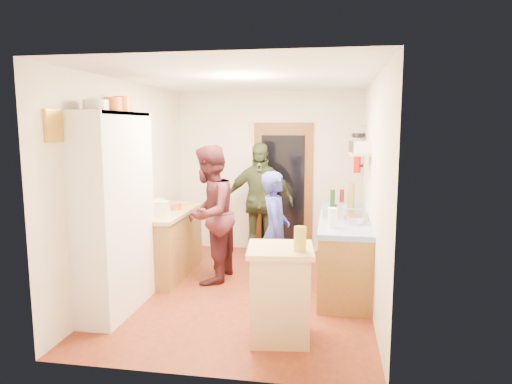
% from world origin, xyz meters
% --- Properties ---
extents(floor, '(3.00, 4.00, 0.02)m').
position_xyz_m(floor, '(0.00, 0.00, -0.01)').
color(floor, maroon).
rests_on(floor, ground).
extents(ceiling, '(3.00, 4.00, 0.02)m').
position_xyz_m(ceiling, '(0.00, 0.00, 2.61)').
color(ceiling, silver).
rests_on(ceiling, ground).
extents(wall_back, '(3.00, 0.02, 2.60)m').
position_xyz_m(wall_back, '(0.00, 2.01, 1.30)').
color(wall_back, silver).
rests_on(wall_back, ground).
extents(wall_front, '(3.00, 0.02, 2.60)m').
position_xyz_m(wall_front, '(0.00, -2.01, 1.30)').
color(wall_front, silver).
rests_on(wall_front, ground).
extents(wall_left, '(0.02, 4.00, 2.60)m').
position_xyz_m(wall_left, '(-1.51, 0.00, 1.30)').
color(wall_left, silver).
rests_on(wall_left, ground).
extents(wall_right, '(0.02, 4.00, 2.60)m').
position_xyz_m(wall_right, '(1.51, 0.00, 1.30)').
color(wall_right, silver).
rests_on(wall_right, ground).
extents(door_frame, '(0.95, 0.06, 2.10)m').
position_xyz_m(door_frame, '(0.25, 1.97, 1.05)').
color(door_frame, brown).
rests_on(door_frame, ground).
extents(door_glass, '(0.70, 0.02, 1.70)m').
position_xyz_m(door_glass, '(0.25, 1.94, 1.05)').
color(door_glass, black).
rests_on(door_glass, door_frame).
extents(hutch_body, '(0.40, 1.20, 2.20)m').
position_xyz_m(hutch_body, '(-1.30, -0.80, 1.10)').
color(hutch_body, white).
rests_on(hutch_body, ground).
extents(hutch_top_shelf, '(0.40, 1.14, 0.04)m').
position_xyz_m(hutch_top_shelf, '(-1.30, -0.80, 2.18)').
color(hutch_top_shelf, white).
rests_on(hutch_top_shelf, hutch_body).
extents(plate_stack, '(0.25, 0.25, 0.11)m').
position_xyz_m(plate_stack, '(-1.30, -1.11, 2.25)').
color(plate_stack, white).
rests_on(plate_stack, hutch_top_shelf).
extents(orange_pot_a, '(0.19, 0.19, 0.15)m').
position_xyz_m(orange_pot_a, '(-1.30, -0.74, 2.28)').
color(orange_pot_a, orange).
rests_on(orange_pot_a, hutch_top_shelf).
extents(orange_pot_b, '(0.20, 0.20, 0.18)m').
position_xyz_m(orange_pot_b, '(-1.30, -0.49, 2.29)').
color(orange_pot_b, orange).
rests_on(orange_pot_b, hutch_top_shelf).
extents(left_counter_base, '(0.60, 1.40, 0.85)m').
position_xyz_m(left_counter_base, '(-1.20, 0.45, 0.42)').
color(left_counter_base, olive).
rests_on(left_counter_base, ground).
extents(left_counter_top, '(0.64, 1.44, 0.05)m').
position_xyz_m(left_counter_top, '(-1.20, 0.45, 0.88)').
color(left_counter_top, tan).
rests_on(left_counter_top, left_counter_base).
extents(toaster, '(0.28, 0.20, 0.20)m').
position_xyz_m(toaster, '(-1.15, 0.08, 1.00)').
color(toaster, white).
rests_on(toaster, left_counter_top).
extents(kettle, '(0.16, 0.16, 0.18)m').
position_xyz_m(kettle, '(-1.25, 0.36, 0.99)').
color(kettle, white).
rests_on(kettle, left_counter_top).
extents(orange_bowl, '(0.26, 0.26, 0.09)m').
position_xyz_m(orange_bowl, '(-1.12, 0.57, 0.95)').
color(orange_bowl, orange).
rests_on(orange_bowl, left_counter_top).
extents(chopping_board, '(0.33, 0.27, 0.02)m').
position_xyz_m(chopping_board, '(-1.18, 1.00, 0.91)').
color(chopping_board, tan).
rests_on(chopping_board, left_counter_top).
extents(right_counter_base, '(0.60, 2.20, 0.84)m').
position_xyz_m(right_counter_base, '(1.20, 0.50, 0.42)').
color(right_counter_base, olive).
rests_on(right_counter_base, ground).
extents(right_counter_top, '(0.62, 2.22, 0.06)m').
position_xyz_m(right_counter_top, '(1.20, 0.50, 0.87)').
color(right_counter_top, blue).
rests_on(right_counter_top, right_counter_base).
extents(hob, '(0.55, 0.58, 0.04)m').
position_xyz_m(hob, '(1.20, 0.45, 0.92)').
color(hob, silver).
rests_on(hob, right_counter_top).
extents(pot_on_hob, '(0.18, 0.18, 0.12)m').
position_xyz_m(pot_on_hob, '(1.15, 0.53, 1.00)').
color(pot_on_hob, silver).
rests_on(pot_on_hob, hob).
extents(bottle_a, '(0.07, 0.07, 0.27)m').
position_xyz_m(bottle_a, '(1.05, 1.02, 1.03)').
color(bottle_a, '#143F14').
rests_on(bottle_a, right_counter_top).
extents(bottle_b, '(0.08, 0.08, 0.26)m').
position_xyz_m(bottle_b, '(1.18, 1.15, 1.03)').
color(bottle_b, '#591419').
rests_on(bottle_b, right_counter_top).
extents(bottle_c, '(0.09, 0.09, 0.35)m').
position_xyz_m(bottle_c, '(1.31, 1.08, 1.07)').
color(bottle_c, olive).
rests_on(bottle_c, right_counter_top).
extents(paper_towel, '(0.13, 0.13, 0.23)m').
position_xyz_m(paper_towel, '(1.05, -0.25, 1.02)').
color(paper_towel, white).
rests_on(paper_towel, right_counter_top).
extents(mixing_bowl, '(0.25, 0.25, 0.09)m').
position_xyz_m(mixing_bowl, '(1.30, 0.01, 0.95)').
color(mixing_bowl, silver).
rests_on(mixing_bowl, right_counter_top).
extents(island_base, '(0.61, 0.61, 0.86)m').
position_xyz_m(island_base, '(0.57, -1.20, 0.43)').
color(island_base, tan).
rests_on(island_base, ground).
extents(island_top, '(0.68, 0.68, 0.05)m').
position_xyz_m(island_top, '(0.57, -1.20, 0.89)').
color(island_top, tan).
rests_on(island_top, island_base).
extents(cutting_board, '(0.38, 0.32, 0.02)m').
position_xyz_m(cutting_board, '(0.51, -1.16, 0.90)').
color(cutting_board, white).
rests_on(cutting_board, island_top).
extents(oil_jar, '(0.13, 0.13, 0.23)m').
position_xyz_m(oil_jar, '(0.76, -1.30, 1.02)').
color(oil_jar, '#AD9E2D').
rests_on(oil_jar, island_top).
extents(pan_rail, '(0.02, 0.65, 0.02)m').
position_xyz_m(pan_rail, '(1.46, 1.52, 2.05)').
color(pan_rail, silver).
rests_on(pan_rail, wall_right).
extents(pan_hang_a, '(0.18, 0.18, 0.05)m').
position_xyz_m(pan_hang_a, '(1.40, 1.35, 1.92)').
color(pan_hang_a, black).
rests_on(pan_hang_a, pan_rail).
extents(pan_hang_b, '(0.16, 0.16, 0.05)m').
position_xyz_m(pan_hang_b, '(1.40, 1.55, 1.90)').
color(pan_hang_b, black).
rests_on(pan_hang_b, pan_rail).
extents(pan_hang_c, '(0.17, 0.17, 0.05)m').
position_xyz_m(pan_hang_c, '(1.40, 1.75, 1.91)').
color(pan_hang_c, black).
rests_on(pan_hang_c, pan_rail).
extents(wall_shelf, '(0.26, 0.42, 0.03)m').
position_xyz_m(wall_shelf, '(1.37, 0.45, 1.70)').
color(wall_shelf, tan).
rests_on(wall_shelf, wall_right).
extents(radio, '(0.27, 0.33, 0.15)m').
position_xyz_m(radio, '(1.37, 0.45, 1.79)').
color(radio, silver).
rests_on(radio, wall_shelf).
extents(ext_bracket, '(0.06, 0.10, 0.04)m').
position_xyz_m(ext_bracket, '(1.47, 1.70, 1.45)').
color(ext_bracket, black).
rests_on(ext_bracket, wall_right).
extents(fire_extinguisher, '(0.11, 0.11, 0.32)m').
position_xyz_m(fire_extinguisher, '(1.41, 1.70, 1.50)').
color(fire_extinguisher, red).
rests_on(fire_extinguisher, wall_right).
extents(picture_frame, '(0.03, 0.25, 0.30)m').
position_xyz_m(picture_frame, '(-1.48, -1.55, 2.05)').
color(picture_frame, gold).
rests_on(picture_frame, wall_left).
extents(person_hob, '(0.41, 0.58, 1.50)m').
position_xyz_m(person_hob, '(0.38, 0.10, 0.75)').
color(person_hob, navy).
rests_on(person_hob, ground).
extents(person_left, '(0.75, 0.93, 1.81)m').
position_xyz_m(person_left, '(-0.50, 0.35, 0.90)').
color(person_left, '#441B1F').
rests_on(person_left, ground).
extents(person_back, '(1.07, 0.47, 1.80)m').
position_xyz_m(person_back, '(-0.05, 1.44, 0.90)').
color(person_back, '#2D371F').
rests_on(person_back, ground).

